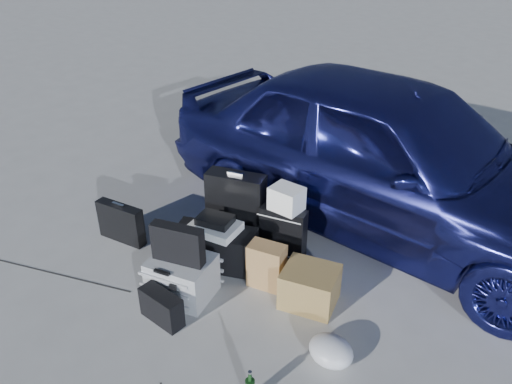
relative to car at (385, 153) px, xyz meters
The scene contains 15 objects.
ground 2.31m from the car, 104.71° to the right, with size 60.00×60.00×0.00m, color #A4A49F.
car is the anchor object (origin of this frame).
pelican_case 2.31m from the car, 111.78° to the right, with size 0.50×0.41×0.37m, color #A2A5A7.
laptop_bag 2.26m from the car, 111.67° to the right, with size 0.44×0.11×0.33m, color black.
briefcase 2.69m from the car, 135.73° to the right, with size 0.51×0.11×0.40m, color black.
suitcase_left 1.57m from the car, 130.01° to the right, with size 0.56×0.20×0.73m, color black.
suitcase_right 1.30m from the car, 112.49° to the right, with size 0.43×0.15×0.51m, color black.
white_carton 1.18m from the car, 112.13° to the right, with size 0.28×0.22×0.22m, color white.
duffel_bag 1.90m from the car, 119.09° to the right, with size 0.73×0.31×0.37m, color black.
flat_box_white 1.85m from the car, 118.91° to the right, with size 0.43×0.32×0.07m, color white.
flat_box_black 1.82m from the car, 119.48° to the right, with size 0.31×0.22×0.07m, color black.
kraft_bag 1.68m from the car, 101.98° to the right, with size 0.31×0.19×0.41m, color #A26E46.
cardboard_box 1.64m from the car, 86.55° to the right, with size 0.44×0.38×0.33m, color olive.
plastic_bag 2.14m from the car, 74.49° to the right, with size 0.34×0.29×0.19m, color silver.
messenger_bag 2.59m from the car, 107.22° to the right, with size 0.38×0.14×0.27m, color black.
Camera 1 is at (2.20, -2.25, 2.87)m, focal length 35.00 mm.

